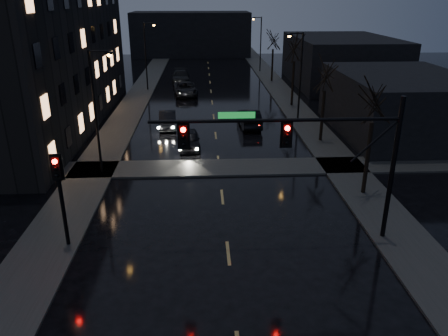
{
  "coord_description": "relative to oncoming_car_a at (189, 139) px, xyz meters",
  "views": [
    {
      "loc": [
        -1.05,
        -9.14,
        11.07
      ],
      "look_at": [
        -0.07,
        10.56,
        3.2
      ],
      "focal_mm": 35.0,
      "sensor_mm": 36.0,
      "label": 1
    }
  ],
  "objects": [
    {
      "name": "signal_mast",
      "position": [
        5.98,
        -13.94,
        4.19
      ],
      "size": [
        11.11,
        0.41,
        7.0
      ],
      "color": "black",
      "rests_on": "ground"
    },
    {
      "name": "apartment_block",
      "position": [
        -14.37,
        7.07,
        5.32
      ],
      "size": [
        12.0,
        30.0,
        12.0
      ],
      "primitive_type": "cube",
      "color": "black",
      "rests_on": "ground"
    },
    {
      "name": "oncoming_car_a",
      "position": [
        0.0,
        0.0,
        0.0
      ],
      "size": [
        1.83,
        4.05,
        1.35
      ],
      "primitive_type": "imported",
      "rotation": [
        0.0,
        0.0,
        0.06
      ],
      "color": "black",
      "rests_on": "ground"
    },
    {
      "name": "tree_near",
      "position": [
        10.53,
        -8.93,
        5.54
      ],
      "size": [
        3.52,
        3.52,
        8.08
      ],
      "color": "black",
      "rests_on": "ground"
    },
    {
      "name": "commercial_right_near",
      "position": [
        17.63,
        3.07,
        1.82
      ],
      "size": [
        10.0,
        14.0,
        5.0
      ],
      "primitive_type": "cube",
      "color": "black",
      "rests_on": "ground"
    },
    {
      "name": "commercial_right_far",
      "position": [
        19.13,
        25.07,
        2.32
      ],
      "size": [
        12.0,
        18.0,
        6.0
      ],
      "primitive_type": "cube",
      "color": "black",
      "rests_on": "ground"
    },
    {
      "name": "far_block",
      "position": [
        -0.87,
        55.07,
        3.32
      ],
      "size": [
        22.0,
        10.0,
        8.0
      ],
      "primitive_type": "cube",
      "color": "black",
      "rests_on": "ground"
    },
    {
      "name": "oncoming_car_b",
      "position": [
        -2.05,
        5.62,
        0.02
      ],
      "size": [
        1.78,
        4.31,
        1.39
      ],
      "primitive_type": "imported",
      "rotation": [
        0.0,
        0.0,
        0.07
      ],
      "color": "black",
      "rests_on": "ground"
    },
    {
      "name": "tree_mid_b",
      "position": [
        10.53,
        13.07,
        5.93
      ],
      "size": [
        3.74,
        3.74,
        8.59
      ],
      "color": "black",
      "rests_on": "ground"
    },
    {
      "name": "streetlight_l_near",
      "position": [
        -5.45,
        -4.93,
        4.1
      ],
      "size": [
        1.53,
        0.28,
        8.0
      ],
      "color": "black",
      "rests_on": "ground"
    },
    {
      "name": "streetlight_r_mid",
      "position": [
        9.72,
        7.07,
        4.1
      ],
      "size": [
        1.53,
        0.28,
        8.0
      ],
      "color": "black",
      "rests_on": "ground"
    },
    {
      "name": "streetlight_l_far",
      "position": [
        -5.45,
        22.07,
        4.1
      ],
      "size": [
        1.53,
        0.28,
        8.0
      ],
      "color": "black",
      "rests_on": "ground"
    },
    {
      "name": "lead_car",
      "position": [
        5.22,
        5.57,
        0.11
      ],
      "size": [
        1.89,
        4.84,
        1.57
      ],
      "primitive_type": "imported",
      "rotation": [
        0.0,
        0.0,
        3.19
      ],
      "color": "black",
      "rests_on": "ground"
    },
    {
      "name": "sidewalk_right",
      "position": [
        10.63,
        12.07,
        -0.62
      ],
      "size": [
        3.0,
        140.0,
        0.12
      ],
      "primitive_type": "cube",
      "color": "#2D2D2B",
      "rests_on": "ground"
    },
    {
      "name": "sidewalk_left",
      "position": [
        -6.37,
        12.07,
        -0.62
      ],
      "size": [
        3.0,
        140.0,
        0.12
      ],
      "primitive_type": "cube",
      "color": "#2D2D2B",
      "rests_on": "ground"
    },
    {
      "name": "oncoming_car_c",
      "position": [
        -0.87,
        18.97,
        0.09
      ],
      "size": [
        3.07,
        5.75,
        1.54
      ],
      "primitive_type": "imported",
      "rotation": [
        0.0,
        0.0,
        0.1
      ],
      "color": "black",
      "rests_on": "ground"
    },
    {
      "name": "tree_far",
      "position": [
        10.53,
        27.07,
        5.39
      ],
      "size": [
        3.43,
        3.43,
        7.88
      ],
      "color": "black",
      "rests_on": "ground"
    },
    {
      "name": "signal_pole_left",
      "position": [
        -5.37,
        -13.94,
        2.34
      ],
      "size": [
        0.35,
        0.41,
        4.53
      ],
      "color": "black",
      "rests_on": "ground"
    },
    {
      "name": "sidewalk_cross",
      "position": [
        2.13,
        -4.43,
        -0.62
      ],
      "size": [
        40.0,
        3.0,
        0.12
      ],
      "primitive_type": "cube",
      "color": "#2D2D2B",
      "rests_on": "ground"
    },
    {
      "name": "tree_mid_a",
      "position": [
        10.53,
        1.07,
        5.15
      ],
      "size": [
        3.3,
        3.3,
        7.58
      ],
      "color": "black",
      "rests_on": "ground"
    },
    {
      "name": "streetlight_r_far",
      "position": [
        9.72,
        35.07,
        4.1
      ],
      "size": [
        1.53,
        0.28,
        8.0
      ],
      "color": "black",
      "rests_on": "ground"
    },
    {
      "name": "oncoming_car_d",
      "position": [
        -1.77,
        26.89,
        0.14
      ],
      "size": [
        2.57,
        5.76,
        1.64
      ],
      "primitive_type": "imported",
      "rotation": [
        0.0,
        0.0,
        0.05
      ],
      "color": "black",
      "rests_on": "ground"
    }
  ]
}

